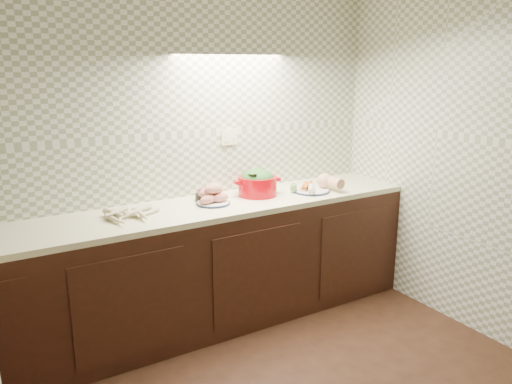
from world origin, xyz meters
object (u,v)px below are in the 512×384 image
parsnip_pile (128,212)px  onion_bowl (204,195)px  dutch_oven (257,183)px  veg_plate (317,185)px  sweet_potato_plate (213,196)px

parsnip_pile → onion_bowl: (0.59, 0.11, 0.01)m
onion_bowl → dutch_oven: bearing=-10.0°
onion_bowl → veg_plate: veg_plate is taller
dutch_oven → veg_plate: bearing=-4.9°
parsnip_pile → onion_bowl: bearing=10.1°
onion_bowl → dutch_oven: 0.42m
sweet_potato_plate → dutch_oven: dutch_oven is taller
parsnip_pile → onion_bowl: size_ratio=2.59×
parsnip_pile → dutch_oven: bearing=2.0°
dutch_oven → veg_plate: (0.47, -0.12, -0.05)m
parsnip_pile → sweet_potato_plate: sweet_potato_plate is taller
sweet_potato_plate → onion_bowl: bearing=96.6°
parsnip_pile → veg_plate: veg_plate is taller
parsnip_pile → sweet_potato_plate: size_ratio=1.45×
sweet_potato_plate → onion_bowl: 0.12m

